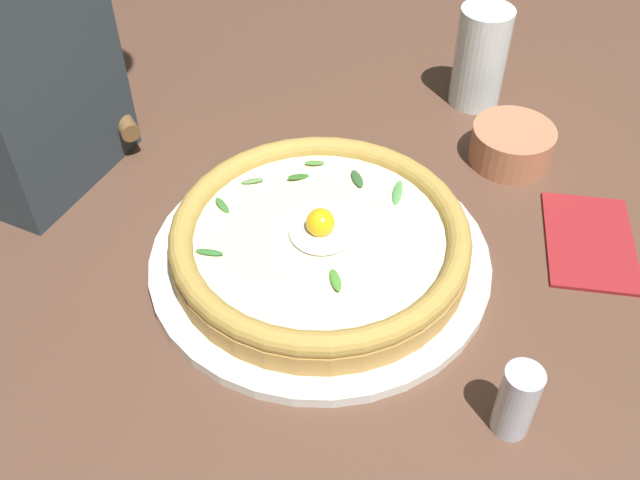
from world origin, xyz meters
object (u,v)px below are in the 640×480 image
object	(u,v)px
pizza	(320,239)
drinking_glass	(479,64)
folded_napkin	(590,240)
pizza_cutter	(115,106)
pepper_shaker	(517,401)
side_bowl	(512,145)

from	to	relation	value
pizza	drinking_glass	world-z (taller)	drinking_glass
pizza	drinking_glass	size ratio (longest dim) A/B	2.32
drinking_glass	folded_napkin	size ratio (longest dim) A/B	0.91
folded_napkin	pizza	bearing A→B (deg)	103.41
folded_napkin	pizza_cutter	bearing A→B (deg)	77.71
folded_napkin	pepper_shaker	size ratio (longest dim) A/B	1.90
folded_napkin	pepper_shaker	world-z (taller)	pepper_shaker
drinking_glass	pepper_shaker	distance (m)	0.48
side_bowl	pepper_shaker	distance (m)	0.36
side_bowl	pizza_cutter	xyz separation A→B (m)	(-0.01, 0.47, 0.02)
drinking_glass	folded_napkin	bearing A→B (deg)	-154.65
pizza_cutter	pepper_shaker	world-z (taller)	pizza_cutter
pepper_shaker	side_bowl	bearing A→B (deg)	-2.67
pizza_cutter	pepper_shaker	xyz separation A→B (m)	(-0.35, -0.45, -0.00)
pizza	folded_napkin	world-z (taller)	pizza
side_bowl	pizza_cutter	size ratio (longest dim) A/B	0.77
pepper_shaker	folded_napkin	bearing A→B (deg)	-22.25
pepper_shaker	pizza	bearing A→B (deg)	47.77
pepper_shaker	pizza_cutter	bearing A→B (deg)	52.42
side_bowl	folded_napkin	world-z (taller)	side_bowl
side_bowl	pepper_shaker	world-z (taller)	pepper_shaker
pizza	side_bowl	xyz separation A→B (m)	(0.19, -0.20, -0.01)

